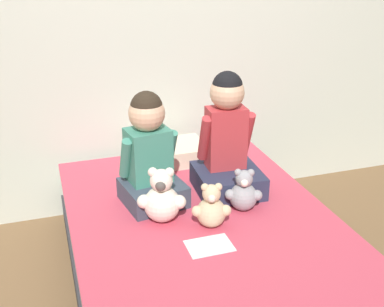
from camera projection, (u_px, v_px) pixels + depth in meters
name	position (u px, v px, depth m)	size (l,w,h in m)	color
ground_plane	(206.00, 290.00, 2.57)	(14.00, 14.00, 0.00)	brown
wall_behind_bed	(151.00, 23.00, 3.01)	(8.00, 0.06, 2.50)	beige
bed	(206.00, 258.00, 2.49)	(1.33, 1.93, 0.42)	#2D2D33
child_on_left	(149.00, 153.00, 2.51)	(0.35, 0.35, 0.61)	#384251
child_on_right	(227.00, 143.00, 2.63)	(0.37, 0.37, 0.67)	#282D47
teddy_bear_held_by_left_child	(162.00, 199.00, 2.38)	(0.23, 0.18, 0.29)	silver
teddy_bear_held_by_right_child	(244.00, 193.00, 2.49)	(0.18, 0.15, 0.23)	#939399
teddy_bear_between_children	(211.00, 208.00, 2.34)	(0.19, 0.15, 0.23)	#D1B78E
pillow_at_headboard	(166.00, 154.00, 3.06)	(0.50, 0.31, 0.11)	beige
sign_card	(209.00, 246.00, 2.22)	(0.21, 0.15, 0.00)	white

